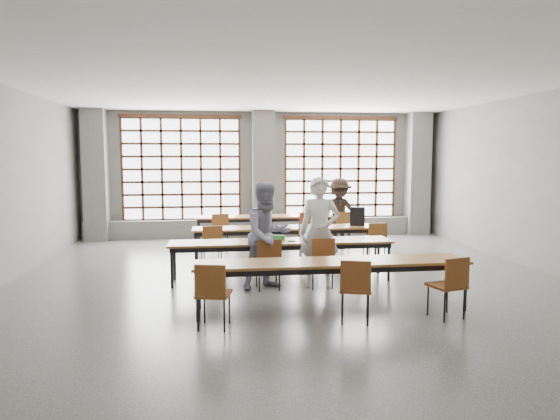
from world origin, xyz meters
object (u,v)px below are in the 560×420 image
at_px(chair_near_right, 451,281).
at_px(student_male, 320,232).
at_px(desk_row_c, 281,244).
at_px(chair_front_right, 321,257).
at_px(desk_row_b, 286,230).
at_px(laptop_back, 324,212).
at_px(desk_row_a, 274,218).
at_px(chair_back_mid, 308,226).
at_px(chair_mid_right, 376,239).
at_px(chair_back_left, 220,227).
at_px(chair_near_left, 212,289).
at_px(laptop_front, 310,236).
at_px(mouse, 333,239).
at_px(desk_row_d, 332,265).
at_px(chair_back_right, 341,225).
at_px(green_box, 278,238).
at_px(chair_near_mid, 355,284).
at_px(backpack, 357,216).
at_px(plastic_bag, 308,209).
at_px(chair_front_left, 269,259).
at_px(student_back, 339,212).
at_px(chair_mid_left, 212,242).
at_px(phone, 292,241).
at_px(chair_mid_centre, 308,240).
at_px(red_pouch, 214,290).
at_px(student_female, 267,235).

height_order(chair_near_right, student_male, student_male).
height_order(desk_row_c, chair_front_right, chair_front_right).
bearing_deg(desk_row_b, chair_front_right, -83.56).
height_order(student_male, laptop_back, student_male).
distance_m(desk_row_a, laptop_back, 1.36).
height_order(chair_back_mid, chair_mid_right, same).
height_order(chair_back_left, laptop_back, laptop_back).
bearing_deg(student_male, chair_near_left, -120.72).
xyz_separation_m(laptop_front, mouse, (0.40, -0.13, -0.04)).
bearing_deg(chair_back_left, desk_row_d, -72.88).
bearing_deg(chair_back_right, green_box, -122.04).
relative_size(chair_back_right, chair_near_mid, 1.00).
height_order(chair_near_right, green_box, chair_near_right).
height_order(backpack, plastic_bag, backpack).
relative_size(desk_row_c, chair_near_mid, 4.55).
xyz_separation_m(chair_mid_right, chair_front_left, (-2.44, -1.77, 0.00)).
xyz_separation_m(desk_row_a, student_back, (1.60, -0.50, 0.19)).
distance_m(desk_row_b, chair_back_left, 2.05).
xyz_separation_m(chair_front_right, green_box, (-0.66, 0.71, 0.24)).
xyz_separation_m(desk_row_b, chair_near_mid, (0.34, -4.24, -0.13)).
distance_m(chair_near_left, laptop_back, 7.08).
relative_size(desk_row_c, chair_near_right, 4.55).
xyz_separation_m(desk_row_b, chair_near_right, (1.69, -4.24, -0.13)).
xyz_separation_m(desk_row_c, chair_front_left, (-0.30, -0.63, -0.13)).
bearing_deg(chair_front_left, chair_mid_right, 36.02).
distance_m(chair_near_right, student_male, 2.46).
relative_size(chair_back_right, chair_mid_left, 1.00).
bearing_deg(chair_front_left, green_box, 70.84).
bearing_deg(phone, chair_near_mid, -78.12).
bearing_deg(chair_near_mid, chair_near_left, -179.97).
relative_size(chair_mid_centre, phone, 6.77).
height_order(chair_front_left, student_back, student_back).
relative_size(chair_back_right, chair_near_left, 1.00).
bearing_deg(chair_back_right, red_pouch, -119.07).
bearing_deg(chair_front_right, student_back, 71.85).
distance_m(chair_near_right, laptop_front, 2.98).
bearing_deg(mouse, student_male, -126.10).
relative_size(chair_back_mid, chair_mid_centre, 1.00).
height_order(chair_back_right, red_pouch, chair_back_right).
distance_m(desk_row_c, backpack, 2.67).
height_order(desk_row_d, chair_mid_centre, chair_mid_centre).
xyz_separation_m(desk_row_d, chair_back_left, (-1.57, 5.10, -0.13)).
bearing_deg(chair_mid_right, backpack, 106.81).
relative_size(desk_row_a, student_female, 2.19).
height_order(chair_front_left, chair_front_right, same).
height_order(chair_front_left, laptop_back, laptop_back).
distance_m(student_male, student_female, 0.90).
bearing_deg(student_back, chair_back_left, -176.39).
distance_m(chair_back_right, chair_near_mid, 5.86).
xyz_separation_m(chair_mid_right, chair_near_right, (-0.12, -3.61, 0.00)).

